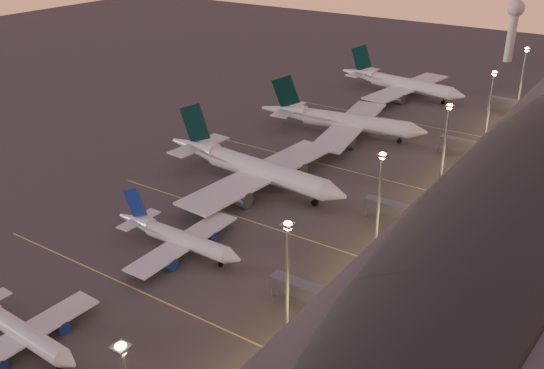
{
  "coord_description": "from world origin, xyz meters",
  "views": [
    {
      "loc": [
        87.12,
        -80.42,
        77.32
      ],
      "look_at": [
        2.0,
        45.0,
        7.0
      ],
      "focal_mm": 40.0,
      "sensor_mm": 36.0,
      "label": 1
    }
  ],
  "objects": [
    {
      "name": "radar_tower",
      "position": [
        10.0,
        260.0,
        21.87
      ],
      "size": [
        9.0,
        9.0,
        32.5
      ],
      "color": "silver",
      "rests_on": "ground"
    },
    {
      "name": "airliner_wide_mid",
      "position": [
        -10.31,
        108.22,
        5.23
      ],
      "size": [
        63.38,
        58.44,
        20.33
      ],
      "rotation": [
        0.0,
        0.0,
        0.17
      ],
      "color": "silver",
      "rests_on": "ground"
    },
    {
      "name": "airliner_wide_far",
      "position": [
        -12.93,
        168.45,
        5.06
      ],
      "size": [
        61.35,
        56.37,
        19.64
      ],
      "rotation": [
        0.0,
        0.0,
        -0.13
      ],
      "color": "silver",
      "rests_on": "ground"
    },
    {
      "name": "airliner_narrow_south",
      "position": [
        -5.97,
        -30.45,
        3.25
      ],
      "size": [
        35.15,
        31.33,
        12.58
      ],
      "rotation": [
        0.0,
        0.0,
        -0.03
      ],
      "color": "silver",
      "rests_on": "ground"
    },
    {
      "name": "airliner_wide_near",
      "position": [
        -11.71,
        54.37,
        5.52
      ],
      "size": [
        67.0,
        61.17,
        21.43
      ],
      "rotation": [
        0.0,
        0.0,
        -0.07
      ],
      "color": "silver",
      "rests_on": "ground"
    },
    {
      "name": "ground",
      "position": [
        0.0,
        0.0,
        0.0
      ],
      "size": [
        700.0,
        700.0,
        0.0
      ],
      "primitive_type": "plane",
      "color": "#3C3A38"
    },
    {
      "name": "terminal_building",
      "position": [
        61.84,
        72.47,
        8.78
      ],
      "size": [
        56.35,
        255.0,
        17.46
      ],
      "color": "#4A494F",
      "rests_on": "ground"
    },
    {
      "name": "light_masts",
      "position": [
        36.0,
        65.0,
        17.55
      ],
      "size": [
        2.2,
        217.2,
        25.9
      ],
      "color": "gray",
      "rests_on": "ground"
    },
    {
      "name": "lane_markings",
      "position": [
        0.0,
        40.0,
        0.01
      ],
      "size": [
        90.0,
        180.36,
        0.0
      ],
      "color": "#D8C659",
      "rests_on": "ground"
    },
    {
      "name": "airliner_narrow_north",
      "position": [
        -4.12,
        12.74,
        3.56
      ],
      "size": [
        38.4,
        34.17,
        13.77
      ],
      "rotation": [
        0.0,
        0.0,
        0.01
      ],
      "color": "silver",
      "rests_on": "ground"
    }
  ]
}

